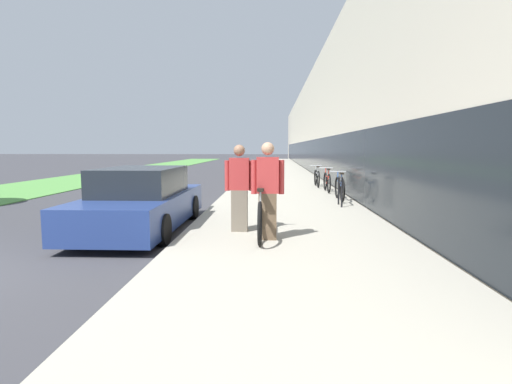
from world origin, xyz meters
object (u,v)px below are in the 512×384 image
at_px(tandem_bicycle, 261,215).
at_px(cruiser_bike_nearest, 340,188).
at_px(bike_rack_hoop, 340,188).
at_px(cruiser_bike_farthest, 317,178).
at_px(cruiser_bike_middle, 327,182).
at_px(person_bystander, 239,188).
at_px(parked_sedan_curbside, 142,202).
at_px(person_rider, 268,191).

xyz_separation_m(tandem_bicycle, cruiser_bike_nearest, (2.36, 5.32, -0.02)).
relative_size(bike_rack_hoop, cruiser_bike_farthest, 0.47).
xyz_separation_m(tandem_bicycle, cruiser_bike_middle, (2.29, 7.74, -0.02)).
xyz_separation_m(person_bystander, cruiser_bike_nearest, (2.81, 4.90, -0.49)).
height_order(person_bystander, parked_sedan_curbside, person_bystander).
xyz_separation_m(tandem_bicycle, bike_rack_hoop, (2.16, 4.02, 0.11)).
xyz_separation_m(person_bystander, parked_sedan_curbside, (-2.23, 0.76, -0.39)).
bearing_deg(parked_sedan_curbside, cruiser_bike_nearest, 39.39).
xyz_separation_m(cruiser_bike_nearest, parked_sedan_curbside, (-5.04, -4.14, 0.10)).
xyz_separation_m(person_bystander, bike_rack_hoop, (2.61, 3.60, -0.35)).
relative_size(tandem_bicycle, cruiser_bike_nearest, 1.39).
relative_size(person_bystander, cruiser_bike_nearest, 1.01).
bearing_deg(cruiser_bike_farthest, cruiser_bike_middle, -85.44).
bearing_deg(person_bystander, person_rider, -50.82).
bearing_deg(person_bystander, cruiser_bike_middle, 69.53).
xyz_separation_m(person_rider, person_bystander, (-0.57, 0.70, -0.02)).
distance_m(cruiser_bike_nearest, cruiser_bike_middle, 2.43).
xyz_separation_m(tandem_bicycle, cruiser_bike_farthest, (2.12, 9.77, -0.02)).
relative_size(person_bystander, parked_sedan_curbside, 0.37).
bearing_deg(cruiser_bike_middle, person_bystander, -110.47).
relative_size(person_rider, cruiser_bike_nearest, 1.03).
relative_size(tandem_bicycle, parked_sedan_curbside, 0.50).
bearing_deg(cruiser_bike_nearest, cruiser_bike_middle, 91.77).
bearing_deg(cruiser_bike_middle, cruiser_bike_nearest, -88.23).
xyz_separation_m(cruiser_bike_nearest, cruiser_bike_farthest, (-0.24, 4.46, 0.00)).
bearing_deg(bike_rack_hoop, parked_sedan_curbside, -149.60).
bearing_deg(person_rider, cruiser_bike_middle, 74.92).
bearing_deg(cruiser_bike_farthest, tandem_bicycle, -102.26).
bearing_deg(person_rider, bike_rack_hoop, 64.63).
bearing_deg(person_bystander, cruiser_bike_farthest, 74.64).
relative_size(bike_rack_hoop, cruiser_bike_nearest, 0.49).
bearing_deg(bike_rack_hoop, cruiser_bike_middle, 88.11).
bearing_deg(parked_sedan_curbside, bike_rack_hoop, 30.40).
relative_size(person_rider, cruiser_bike_middle, 1.01).
relative_size(tandem_bicycle, cruiser_bike_farthest, 1.31).
bearing_deg(person_rider, cruiser_bike_nearest, 68.22).
xyz_separation_m(cruiser_bike_middle, parked_sedan_curbside, (-4.96, -6.56, 0.10)).
xyz_separation_m(person_rider, cruiser_bike_farthest, (2.00, 10.06, -0.50)).
height_order(cruiser_bike_farthest, parked_sedan_curbside, parked_sedan_curbside).
height_order(person_rider, cruiser_bike_nearest, person_rider).
bearing_deg(person_rider, cruiser_bike_farthest, 78.76).
bearing_deg(tandem_bicycle, cruiser_bike_middle, 73.55).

